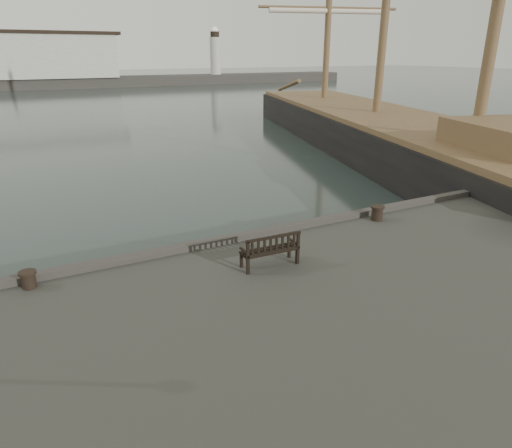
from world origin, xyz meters
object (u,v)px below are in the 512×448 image
Objects in this scene: bollard_left at (28,280)px; tall_ship_main at (374,138)px; bollard_right at (377,213)px; bench at (270,256)px.

tall_ship_main is at bearing 32.56° from bollard_left.
tall_ship_main is (13.34, 15.22, -1.04)m from bollard_right.
bench is 24.52m from tall_ship_main.
tall_ship_main is (23.51, 15.01, -1.01)m from bollard_left.
bollard_left is 27.92m from tall_ship_main.
bollard_right is (10.17, -0.21, 0.03)m from bollard_left.
tall_ship_main reaches higher than bollard_right.
bollard_left is (-5.46, 1.55, -0.07)m from bench.
tall_ship_main reaches higher than bench.
tall_ship_main is at bearing 45.08° from bench.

